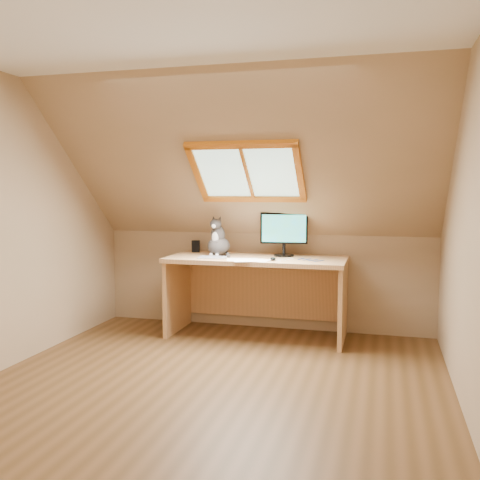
% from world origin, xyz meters
% --- Properties ---
extents(ground, '(3.50, 3.50, 0.00)m').
position_xyz_m(ground, '(0.00, 0.00, 0.00)').
color(ground, brown).
rests_on(ground, ground).
extents(room_shell, '(3.52, 3.52, 2.41)m').
position_xyz_m(room_shell, '(0.00, -0.09, 1.43)').
color(room_shell, tan).
rests_on(room_shell, ground).
extents(desk, '(1.75, 0.77, 0.80)m').
position_xyz_m(desk, '(0.01, 1.45, 0.56)').
color(desk, tan).
rests_on(desk, ground).
extents(monitor, '(0.47, 0.20, 0.43)m').
position_xyz_m(monitor, '(0.26, 1.51, 1.05)').
color(monitor, black).
rests_on(monitor, desk).
extents(cat, '(0.26, 0.30, 0.41)m').
position_xyz_m(cat, '(-0.40, 1.41, 0.94)').
color(cat, '#433E3B').
rests_on(cat, desk).
extents(desk_speaker, '(0.10, 0.10, 0.12)m').
position_xyz_m(desk_speaker, '(-0.72, 1.63, 0.86)').
color(desk_speaker, black).
rests_on(desk_speaker, desk).
extents(graphics_tablet, '(0.29, 0.22, 0.01)m').
position_xyz_m(graphics_tablet, '(-0.39, 1.19, 0.80)').
color(graphics_tablet, '#B2B2B7').
rests_on(graphics_tablet, desk).
extents(mouse, '(0.07, 0.10, 0.03)m').
position_xyz_m(mouse, '(0.21, 1.18, 0.81)').
color(mouse, black).
rests_on(mouse, desk).
extents(papers, '(0.35, 0.30, 0.01)m').
position_xyz_m(papers, '(-0.00, 1.12, 0.80)').
color(papers, white).
rests_on(papers, desk).
extents(cables, '(0.51, 0.26, 0.01)m').
position_xyz_m(cables, '(0.46, 1.26, 0.80)').
color(cables, silver).
rests_on(cables, desk).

